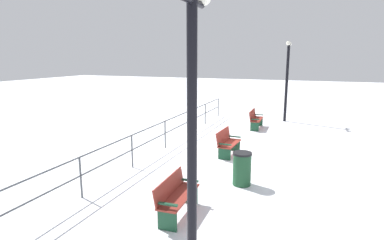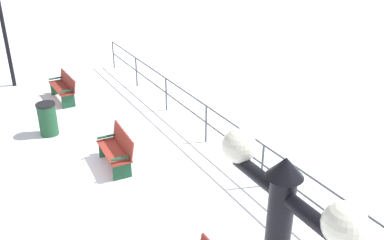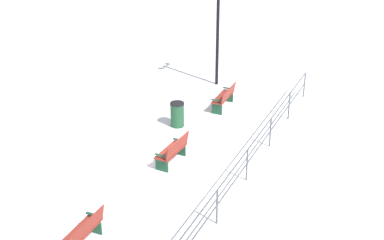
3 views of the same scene
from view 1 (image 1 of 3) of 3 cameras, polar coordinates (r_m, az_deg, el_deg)
name	(u,v)px [view 1 (image 1 of 3)]	position (r m, az deg, el deg)	size (l,w,h in m)	color
ground_plane	(231,155)	(11.82, 6.96, -6.27)	(80.00, 80.00, 0.00)	white
bench_nearest	(176,196)	(7.38, -2.86, -13.36)	(0.57, 1.57, 0.88)	maroon
bench_second	(227,142)	(11.72, 6.38, -4.03)	(0.62, 1.42, 0.93)	maroon
bench_third	(255,119)	(16.29, 11.29, 0.21)	(0.54, 1.54, 0.91)	maroon
lamppost_near	(192,105)	(4.13, 0.00, 2.71)	(0.26, 0.99, 4.46)	black
lamppost_middle	(287,73)	(18.25, 16.70, 8.08)	(0.22, 1.08, 4.38)	black
waterfront_railing	(165,129)	(12.51, -4.85, -1.69)	(0.05, 14.67, 1.09)	#4C5156
trash_bin	(242,169)	(9.10, 8.94, -8.59)	(0.53, 0.53, 0.94)	#1E4C2D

